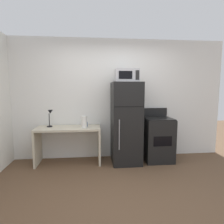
# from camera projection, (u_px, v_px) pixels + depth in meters

# --- Properties ---
(ground_plane) EXTENTS (12.00, 12.00, 0.00)m
(ground_plane) POSITION_uv_depth(u_px,v_px,m) (125.00, 197.00, 2.69)
(ground_plane) COLOR brown
(wall_back_white) EXTENTS (5.00, 0.10, 2.60)m
(wall_back_white) POSITION_uv_depth(u_px,v_px,m) (112.00, 99.00, 4.21)
(wall_back_white) COLOR white
(wall_back_white) RESTS_ON ground
(desk) EXTENTS (1.30, 0.54, 0.75)m
(desk) POSITION_uv_depth(u_px,v_px,m) (69.00, 138.00, 3.87)
(desk) COLOR beige
(desk) RESTS_ON ground
(desk_lamp) EXTENTS (0.14, 0.12, 0.35)m
(desk_lamp) POSITION_uv_depth(u_px,v_px,m) (50.00, 115.00, 3.86)
(desk_lamp) COLOR black
(desk_lamp) RESTS_ON desk
(coffee_mug) EXTENTS (0.08, 0.08, 0.09)m
(coffee_mug) POSITION_uv_depth(u_px,v_px,m) (86.00, 124.00, 3.92)
(coffee_mug) COLOR #264C99
(coffee_mug) RESTS_ON desk
(paper_towel_roll) EXTENTS (0.11, 0.11, 0.24)m
(paper_towel_roll) POSITION_uv_depth(u_px,v_px,m) (84.00, 122.00, 3.77)
(paper_towel_roll) COLOR white
(paper_towel_roll) RESTS_ON desk
(refrigerator) EXTENTS (0.58, 0.68, 1.66)m
(refrigerator) POSITION_uv_depth(u_px,v_px,m) (126.00, 123.00, 3.90)
(refrigerator) COLOR black
(refrigerator) RESTS_ON ground
(microwave) EXTENTS (0.46, 0.35, 0.26)m
(microwave) POSITION_uv_depth(u_px,v_px,m) (127.00, 76.00, 3.76)
(microwave) COLOR #B7B7BC
(microwave) RESTS_ON refrigerator
(oven_range) EXTENTS (0.58, 0.61, 1.10)m
(oven_range) POSITION_uv_depth(u_px,v_px,m) (157.00, 139.00, 4.04)
(oven_range) COLOR black
(oven_range) RESTS_ON ground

